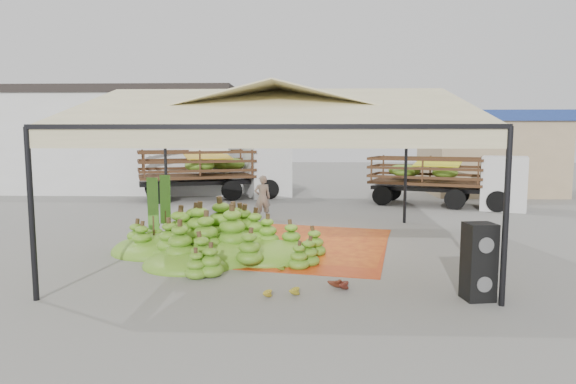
{
  "coord_description": "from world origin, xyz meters",
  "views": [
    {
      "loc": [
        0.68,
        -11.96,
        2.81
      ],
      "look_at": [
        0.2,
        1.5,
        1.3
      ],
      "focal_mm": 30.0,
      "sensor_mm": 36.0,
      "label": 1
    }
  ],
  "objects_px": {
    "vendor": "(262,198)",
    "truck_left": "(221,168)",
    "speaker_stack": "(479,262)",
    "truck_right": "(452,175)",
    "banana_heap": "(215,232)"
  },
  "relations": [
    {
      "from": "speaker_stack",
      "to": "truck_left",
      "type": "xyz_separation_m",
      "value": [
        -6.95,
        14.1,
        0.77
      ]
    },
    {
      "from": "truck_left",
      "to": "truck_right",
      "type": "distance_m",
      "value": 10.26
    },
    {
      "from": "banana_heap",
      "to": "speaker_stack",
      "type": "distance_m",
      "value": 6.02
    },
    {
      "from": "vendor",
      "to": "speaker_stack",
      "type": "bearing_deg",
      "value": 103.59
    },
    {
      "from": "truck_right",
      "to": "truck_left",
      "type": "bearing_deg",
      "value": -170.47
    },
    {
      "from": "vendor",
      "to": "truck_left",
      "type": "bearing_deg",
      "value": -83.25
    },
    {
      "from": "speaker_stack",
      "to": "vendor",
      "type": "relative_size",
      "value": 0.87
    },
    {
      "from": "banana_heap",
      "to": "truck_right",
      "type": "relative_size",
      "value": 0.82
    },
    {
      "from": "vendor",
      "to": "truck_right",
      "type": "xyz_separation_m",
      "value": [
        7.52,
        3.72,
        0.51
      ]
    },
    {
      "from": "truck_right",
      "to": "banana_heap",
      "type": "bearing_deg",
      "value": -110.74
    },
    {
      "from": "vendor",
      "to": "truck_right",
      "type": "height_order",
      "value": "truck_right"
    },
    {
      "from": "speaker_stack",
      "to": "truck_left",
      "type": "distance_m",
      "value": 15.73
    },
    {
      "from": "speaker_stack",
      "to": "vendor",
      "type": "distance_m",
      "value": 9.22
    },
    {
      "from": "speaker_stack",
      "to": "truck_left",
      "type": "relative_size",
      "value": 0.19
    },
    {
      "from": "vendor",
      "to": "truck_right",
      "type": "relative_size",
      "value": 0.24
    }
  ]
}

